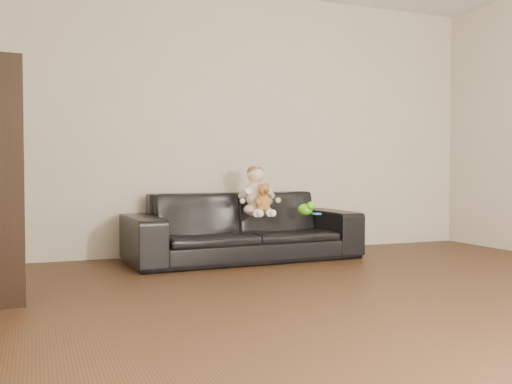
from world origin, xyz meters
name	(u,v)px	position (x,y,z in m)	size (l,w,h in m)	color
floor	(422,314)	(0.00, 0.00, 0.00)	(5.50, 5.50, 0.00)	#412817
wall_back	(250,123)	(0.00, 2.75, 1.30)	(5.00, 5.00, 0.00)	beige
sofa	(243,226)	(-0.25, 2.25, 0.31)	(2.11, 0.82, 0.62)	black
baby	(257,194)	(-0.17, 2.14, 0.61)	(0.34, 0.41, 0.46)	#F9D2D5
teddy_bear	(263,198)	(-0.16, 2.00, 0.58)	(0.17, 0.17, 0.25)	#A26D2E
toy_green	(305,210)	(0.29, 2.08, 0.46)	(0.13, 0.16, 0.11)	#5FE71B
toy_rattle	(307,212)	(0.31, 2.08, 0.44)	(0.07, 0.07, 0.07)	#E4431A
toy_blue_disc	(316,214)	(0.44, 2.14, 0.41)	(0.10, 0.10, 0.01)	#197BCD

